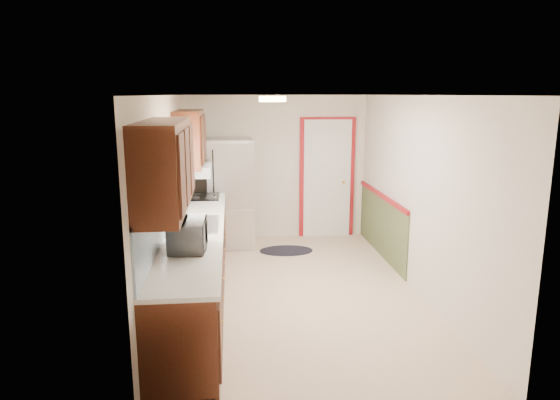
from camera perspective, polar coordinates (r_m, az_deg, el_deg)
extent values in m
cube|color=beige|center=(6.32, 1.81, -10.42)|extent=(3.20, 5.20, 0.12)
cube|color=white|center=(5.84, 1.97, 11.89)|extent=(3.20, 5.20, 0.12)
cube|color=beige|center=(8.42, -0.34, 3.73)|extent=(3.20, 0.10, 2.40)
cube|color=beige|center=(3.59, 7.15, -7.80)|extent=(3.20, 0.10, 2.40)
cube|color=beige|center=(5.96, -12.55, -0.01)|extent=(0.10, 5.20, 2.40)
cube|color=beige|center=(6.34, 15.45, 0.55)|extent=(0.10, 5.20, 2.40)
cube|color=#3C190D|center=(5.85, -9.61, -7.77)|extent=(0.60, 4.00, 0.90)
cube|color=silver|center=(5.71, -9.63, -3.32)|extent=(0.63, 4.00, 0.04)
cube|color=#5390CA|center=(5.67, -12.79, -0.48)|extent=(0.02, 4.00, 0.55)
cube|color=#3C190D|center=(4.27, -13.08, 3.80)|extent=(0.35, 1.40, 0.75)
cube|color=#3C190D|center=(6.94, -10.29, 6.97)|extent=(0.35, 1.20, 0.75)
cube|color=white|center=(5.69, -12.83, 3.72)|extent=(0.02, 1.00, 0.90)
cube|color=orange|center=(5.65, -12.53, 7.24)|extent=(0.05, 1.12, 0.24)
cube|color=#B7B7BC|center=(5.80, -9.62, -2.82)|extent=(0.52, 0.82, 0.02)
cube|color=white|center=(7.04, -9.71, 3.37)|extent=(0.45, 0.60, 0.15)
cube|color=maroon|center=(8.54, 5.37, 2.44)|extent=(0.94, 0.05, 2.08)
cube|color=white|center=(8.51, 5.40, 2.41)|extent=(0.80, 0.04, 2.00)
cube|color=#48522E|center=(7.75, 11.52, -2.91)|extent=(0.02, 2.30, 0.90)
cube|color=maroon|center=(7.64, 11.57, 0.50)|extent=(0.04, 2.30, 0.06)
cylinder|color=#FFD88C|center=(5.61, -0.86, 11.48)|extent=(0.30, 0.30, 0.06)
imported|color=white|center=(4.89, -10.50, -3.58)|extent=(0.29, 0.52, 0.35)
cube|color=#B7B7BC|center=(7.99, -5.75, 0.81)|extent=(0.76, 0.72, 1.73)
cylinder|color=black|center=(7.65, -7.54, -0.41)|extent=(0.02, 0.02, 1.21)
ellipsoid|color=black|center=(7.87, 0.72, -5.80)|extent=(0.84, 0.55, 0.01)
cube|color=black|center=(7.35, -8.81, 0.39)|extent=(0.47, 0.57, 0.02)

